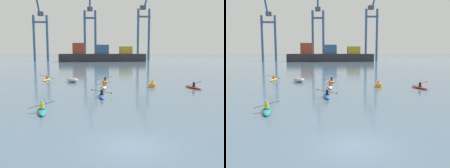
{
  "view_description": "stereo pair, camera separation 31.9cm",
  "coord_description": "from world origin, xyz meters",
  "views": [
    {
      "loc": [
        -2.14,
        -12.05,
        4.82
      ],
      "look_at": [
        0.81,
        19.67,
        0.6
      ],
      "focal_mm": 39.81,
      "sensor_mm": 36.0,
      "label": 1
    },
    {
      "loc": [
        -1.82,
        -12.08,
        4.82
      ],
      "look_at": [
        0.81,
        19.67,
        0.6
      ],
      "focal_mm": 39.81,
      "sensor_mm": 36.0,
      "label": 2
    }
  ],
  "objects": [
    {
      "name": "kayak_orange",
      "position": [
        0.37,
        26.69,
        0.17
      ],
      "size": [
        2.25,
        3.44,
        0.95
      ],
      "color": "orange",
      "rests_on": "ground"
    },
    {
      "name": "kayak_blue",
      "position": [
        -0.83,
        13.8,
        0.17
      ],
      "size": [
        2.26,
        3.4,
        0.95
      ],
      "color": "#2856B2",
      "rests_on": "ground"
    },
    {
      "name": "gantry_crane_east_mid",
      "position": [
        27.12,
        120.17,
        18.2
      ],
      "size": [
        7.1,
        18.49,
        36.46
      ],
      "color": "#335684",
      "rests_on": "ground"
    },
    {
      "name": "gantry_crane_west_mid",
      "position": [
        -1.3,
        119.46,
        17.49
      ],
      "size": [
        6.71,
        20.04,
        33.84
      ],
      "color": "#335684",
      "rests_on": "ground"
    },
    {
      "name": "capsized_dinghy",
      "position": [
        -4.78,
        27.06,
        0.35
      ],
      "size": [
        2.49,
        2.71,
        0.76
      ],
      "color": "beige",
      "rests_on": "ground"
    },
    {
      "name": "gantry_crane_west",
      "position": [
        -26.41,
        118.66,
        15.89
      ],
      "size": [
        7.83,
        15.09,
        33.56
      ],
      "color": "#335684",
      "rests_on": "ground"
    },
    {
      "name": "kayak_white",
      "position": [
        -0.19,
        20.5,
        0.17
      ],
      "size": [
        2.26,
        3.4,
        0.95
      ],
      "color": "silver",
      "rests_on": "ground"
    },
    {
      "name": "channel_buoy",
      "position": [
        6.37,
        20.51,
        0.36
      ],
      "size": [
        0.9,
        0.9,
        1.0
      ],
      "color": "orange",
      "rests_on": "ground"
    },
    {
      "name": "kayak_teal",
      "position": [
        -5.9,
        7.71,
        0.17
      ],
      "size": [
        2.22,
        3.45,
        0.95
      ],
      "color": "teal",
      "rests_on": "ground"
    },
    {
      "name": "kayak_yellow",
      "position": [
        -9.09,
        29.68,
        0.17
      ],
      "size": [
        2.22,
        3.45,
        0.95
      ],
      "color": "yellow",
      "rests_on": "ground"
    },
    {
      "name": "container_barge",
      "position": [
        3.98,
        105.71,
        2.8
      ],
      "size": [
        40.09,
        8.34,
        8.57
      ],
      "color": "#28282D",
      "rests_on": "ground"
    },
    {
      "name": "ground_plane",
      "position": [
        0.0,
        0.0,
        0.0
      ],
      "size": [
        800.0,
        800.0,
        0.0
      ],
      "primitive_type": "plane",
      "color": "slate"
    },
    {
      "name": "kayak_red",
      "position": [
        11.43,
        18.92,
        0.17
      ],
      "size": [
        2.19,
        3.45,
        0.95
      ],
      "color": "red",
      "rests_on": "ground"
    }
  ]
}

